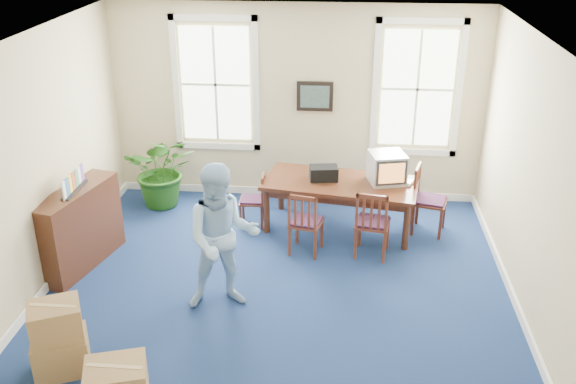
# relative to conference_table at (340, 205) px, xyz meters

# --- Properties ---
(floor) EXTENTS (6.50, 6.50, 0.00)m
(floor) POSITION_rel_conference_table_xyz_m (-0.76, -2.08, -0.39)
(floor) COLOR navy
(floor) RESTS_ON ground
(ceiling) EXTENTS (6.50, 6.50, 0.00)m
(ceiling) POSITION_rel_conference_table_xyz_m (-0.76, -2.08, 2.81)
(ceiling) COLOR white
(ceiling) RESTS_ON ground
(wall_back) EXTENTS (6.50, 0.00, 6.50)m
(wall_back) POSITION_rel_conference_table_xyz_m (-0.76, 1.17, 1.21)
(wall_back) COLOR #CDBA90
(wall_back) RESTS_ON ground
(wall_front) EXTENTS (6.50, 0.00, 6.50)m
(wall_front) POSITION_rel_conference_table_xyz_m (-0.76, -5.33, 1.21)
(wall_front) COLOR #CDBA90
(wall_front) RESTS_ON ground
(wall_left) EXTENTS (0.00, 6.50, 6.50)m
(wall_left) POSITION_rel_conference_table_xyz_m (-3.76, -2.08, 1.21)
(wall_left) COLOR #CDBA90
(wall_left) RESTS_ON ground
(wall_right) EXTENTS (0.00, 6.50, 6.50)m
(wall_right) POSITION_rel_conference_table_xyz_m (2.24, -2.08, 1.21)
(wall_right) COLOR #CDBA90
(wall_right) RESTS_ON ground
(baseboard_back) EXTENTS (6.00, 0.04, 0.12)m
(baseboard_back) POSITION_rel_conference_table_xyz_m (-0.76, 1.14, -0.33)
(baseboard_back) COLOR white
(baseboard_back) RESTS_ON ground
(baseboard_left) EXTENTS (0.04, 6.50, 0.12)m
(baseboard_left) POSITION_rel_conference_table_xyz_m (-3.73, -2.08, -0.33)
(baseboard_left) COLOR white
(baseboard_left) RESTS_ON ground
(baseboard_right) EXTENTS (0.04, 6.50, 0.12)m
(baseboard_right) POSITION_rel_conference_table_xyz_m (2.21, -2.08, -0.33)
(baseboard_right) COLOR white
(baseboard_right) RESTS_ON ground
(window_left) EXTENTS (1.40, 0.12, 2.20)m
(window_left) POSITION_rel_conference_table_xyz_m (-2.06, 1.15, 1.51)
(window_left) COLOR white
(window_left) RESTS_ON ground
(window_right) EXTENTS (1.40, 0.12, 2.20)m
(window_right) POSITION_rel_conference_table_xyz_m (1.14, 1.15, 1.51)
(window_right) COLOR white
(window_right) RESTS_ON ground
(wall_picture) EXTENTS (0.58, 0.06, 0.48)m
(wall_picture) POSITION_rel_conference_table_xyz_m (-0.46, 1.12, 1.36)
(wall_picture) COLOR black
(wall_picture) RESTS_ON ground
(conference_table) EXTENTS (2.41, 1.39, 0.77)m
(conference_table) POSITION_rel_conference_table_xyz_m (0.00, 0.00, 0.00)
(conference_table) COLOR #472313
(conference_table) RESTS_ON ground
(crt_tv) EXTENTS (0.61, 0.65, 0.45)m
(crt_tv) POSITION_rel_conference_table_xyz_m (0.67, 0.05, 0.61)
(crt_tv) COLOR #B7B7BC
(crt_tv) RESTS_ON conference_table
(game_console) EXTENTS (0.21, 0.23, 0.05)m
(game_console) POSITION_rel_conference_table_xyz_m (0.98, 0.00, 0.41)
(game_console) COLOR white
(game_console) RESTS_ON conference_table
(equipment_bag) EXTENTS (0.45, 0.32, 0.21)m
(equipment_bag) POSITION_rel_conference_table_xyz_m (-0.26, 0.05, 0.49)
(equipment_bag) COLOR black
(equipment_bag) RESTS_ON conference_table
(chair_near_left) EXTENTS (0.52, 0.52, 0.96)m
(chair_near_left) POSITION_rel_conference_table_xyz_m (-0.46, -0.77, 0.09)
(chair_near_left) COLOR brown
(chair_near_left) RESTS_ON ground
(chair_near_right) EXTENTS (0.53, 0.53, 1.03)m
(chair_near_right) POSITION_rel_conference_table_xyz_m (0.46, -0.77, 0.13)
(chair_near_right) COLOR brown
(chair_near_right) RESTS_ON ground
(chair_end_left) EXTENTS (0.38, 0.38, 0.84)m
(chair_end_left) POSITION_rel_conference_table_xyz_m (-1.34, 0.00, 0.03)
(chair_end_left) COLOR brown
(chair_end_left) RESTS_ON ground
(chair_end_right) EXTENTS (0.57, 0.57, 1.05)m
(chair_end_right) POSITION_rel_conference_table_xyz_m (1.34, 0.00, 0.14)
(chair_end_right) COLOR brown
(chair_end_right) RESTS_ON ground
(man) EXTENTS (1.05, 0.90, 1.86)m
(man) POSITION_rel_conference_table_xyz_m (-1.38, -2.17, 0.54)
(man) COLOR #99C2E8
(man) RESTS_ON ground
(credenza) EXTENTS (0.76, 1.51, 1.14)m
(credenza) POSITION_rel_conference_table_xyz_m (-3.51, -1.39, 0.18)
(credenza) COLOR #472313
(credenza) RESTS_ON ground
(brochure_rack) EXTENTS (0.35, 0.60, 0.27)m
(brochure_rack) POSITION_rel_conference_table_xyz_m (-3.49, -1.39, 0.89)
(brochure_rack) COLOR #99999E
(brochure_rack) RESTS_ON credenza
(potted_plant) EXTENTS (1.21, 1.09, 1.23)m
(potted_plant) POSITION_rel_conference_table_xyz_m (-2.88, 0.58, 0.23)
(potted_plant) COLOR #194610
(potted_plant) RESTS_ON ground
(cardboard_boxes) EXTENTS (1.97, 1.97, 0.86)m
(cardboard_boxes) POSITION_rel_conference_table_xyz_m (-2.68, -3.44, 0.04)
(cardboard_boxes) COLOR #A67E4E
(cardboard_boxes) RESTS_ON ground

